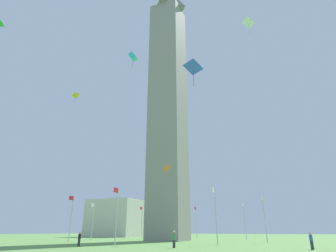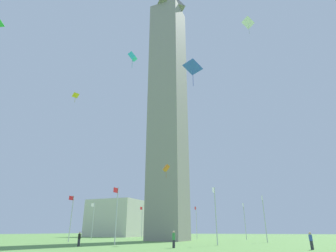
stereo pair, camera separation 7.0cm
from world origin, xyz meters
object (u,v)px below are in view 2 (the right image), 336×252
at_px(person_black_shirt, 79,239).
at_px(kite_orange_box, 166,168).
at_px(flagpole_ne, 215,212).
at_px(flagpole_e, 264,216).
at_px(flagpole_sw, 142,221).
at_px(kite_cyan_box, 133,57).
at_px(flagpole_w, 93,219).
at_px(person_green_shirt, 174,239).
at_px(flagpole_nw, 71,216).
at_px(flagpole_n, 116,212).
at_px(kite_blue_diamond, 193,68).
at_px(kite_white_diamond, 248,23).
at_px(person_blue_shirt, 311,241).
at_px(obelisk_monument, 168,93).
at_px(flagpole_s, 196,221).
at_px(kite_yellow_diamond, 76,96).
at_px(flagpole_se, 245,219).
at_px(distant_building, 128,219).

height_order(person_black_shirt, kite_orange_box, kite_orange_box).
xyz_separation_m(flagpole_ne, flagpole_e, (-12.11, 5.02, 0.00)).
height_order(flagpole_sw, kite_cyan_box, kite_cyan_box).
bearing_deg(flagpole_w, person_green_shirt, 53.16).
bearing_deg(flagpole_nw, flagpole_n, 67.50).
xyz_separation_m(flagpole_e, kite_blue_diamond, (26.72, -2.81, 12.93)).
bearing_deg(kite_white_diamond, person_blue_shirt, 37.38).
height_order(obelisk_monument, person_blue_shirt, obelisk_monument).
xyz_separation_m(person_green_shirt, kite_cyan_box, (5.55, -2.93, 20.52)).
distance_m(kite_orange_box, kite_white_diamond, 26.26).
bearing_deg(obelisk_monument, flagpole_n, 0.00).
bearing_deg(flagpole_s, flagpole_e, 45.00).
bearing_deg(obelisk_monument, kite_blue_diamond, 28.11).
bearing_deg(kite_blue_diamond, flagpole_s, -161.92).
distance_m(flagpole_sw, flagpole_w, 13.11).
bearing_deg(kite_yellow_diamond, flagpole_nw, -144.38).
height_order(obelisk_monument, flagpole_se, obelisk_monument).
distance_m(kite_yellow_diamond, kite_blue_diamond, 20.10).
distance_m(person_green_shirt, kite_blue_diamond, 18.22).
relative_size(obelisk_monument, kite_white_diamond, 21.85).
relative_size(person_blue_shirt, kite_cyan_box, 0.72).
distance_m(flagpole_ne, flagpole_e, 13.11).
distance_m(flagpole_n, flagpole_e, 24.22).
distance_m(flagpole_n, kite_cyan_box, 20.23).
bearing_deg(kite_orange_box, flagpole_nw, -86.07).
height_order(flagpole_se, distant_building, distant_building).
distance_m(flagpole_se, person_green_shirt, 32.17).
bearing_deg(flagpole_ne, flagpole_w, -112.50).
bearing_deg(flagpole_w, flagpole_n, 45.00).
xyz_separation_m(flagpole_sw, kite_blue_diamond, (38.83, 26.42, 12.93)).
height_order(flagpole_nw, kite_white_diamond, kite_white_diamond).
xyz_separation_m(flagpole_ne, flagpole_se, (-24.22, 0.00, 0.00)).
xyz_separation_m(flagpole_ne, distant_building, (-46.07, -41.54, 1.38)).
height_order(obelisk_monument, kite_yellow_diamond, obelisk_monument).
relative_size(flagpole_sw, person_green_shirt, 4.22).
bearing_deg(flagpole_e, flagpole_nw, -67.50).
xyz_separation_m(flagpole_se, kite_cyan_box, (37.45, -5.75, 17.36)).
distance_m(flagpole_se, flagpole_sw, 24.22).
height_order(flagpole_ne, flagpole_nw, same).
xyz_separation_m(flagpole_s, person_blue_shirt, (34.04, 22.68, -3.22)).
height_order(kite_yellow_diamond, kite_cyan_box, kite_cyan_box).
bearing_deg(person_black_shirt, flagpole_nw, 71.37).
height_order(person_black_shirt, kite_white_diamond, kite_white_diamond).
distance_m(flagpole_e, kite_cyan_box, 32.55).
distance_m(flagpole_w, kite_blue_diamond, 43.24).
distance_m(person_green_shirt, kite_yellow_diamond, 23.99).
xyz_separation_m(flagpole_ne, flagpole_nw, (-0.00, -24.22, 0.00)).
height_order(kite_cyan_box, distant_building, kite_cyan_box).
bearing_deg(flagpole_nw, person_green_shirt, 70.26).
xyz_separation_m(person_green_shirt, kite_blue_diamond, (6.94, 5.02, 16.08)).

